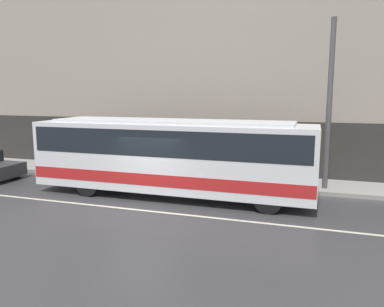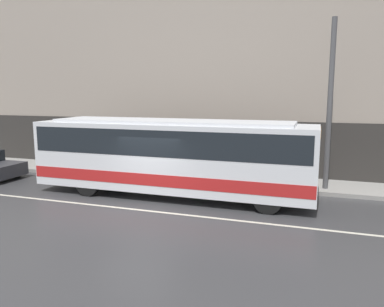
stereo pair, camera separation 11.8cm
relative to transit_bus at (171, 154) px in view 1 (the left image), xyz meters
The scene contains 7 objects.
ground_plane 2.77m from the transit_bus, 100.54° to the right, with size 60.00×60.00×0.00m, color #38383A.
sidewalk 3.56m from the transit_bus, 97.21° to the left, with size 60.00×2.50×0.18m.
building_facade 6.09m from the transit_bus, 95.00° to the left, with size 60.00×0.35×12.00m.
lane_stripe 2.77m from the transit_bus, 100.54° to the right, with size 54.00×0.14×0.01m.
transit_bus is the anchor object (origin of this frame).
utility_pole_near 6.71m from the transit_bus, 23.37° to the left, with size 0.21×0.21×6.89m.
pedestrian_waiting 3.40m from the transit_bus, 88.44° to the left, with size 0.36×0.36×1.78m.
Camera 1 is at (5.77, -11.59, 4.09)m, focal length 35.00 mm.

